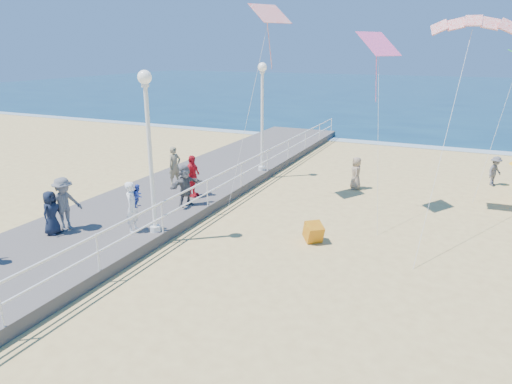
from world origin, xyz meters
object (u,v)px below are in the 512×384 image
at_px(spectator_5, 185,186).
at_px(lamp_post_far, 262,106).
at_px(woman_holding_toddler, 133,207).
at_px(lamp_post_mid, 149,136).
at_px(spectator_2, 64,204).
at_px(spectator_3, 192,176).
at_px(spectator_4, 51,213).
at_px(beach_walker_c, 356,173).
at_px(toddler_held, 138,196).
at_px(box_kite, 313,234).
at_px(spectator_6, 175,166).
at_px(beach_walker_a, 495,171).

bearing_deg(spectator_5, lamp_post_far, 17.86).
height_order(woman_holding_toddler, spectator_5, woman_holding_toddler).
xyz_separation_m(lamp_post_mid, spectator_2, (-2.86, -1.12, -2.34)).
xyz_separation_m(lamp_post_far, spectator_3, (-0.91, -5.16, -2.38)).
bearing_deg(woman_holding_toddler, lamp_post_far, -17.60).
xyz_separation_m(spectator_4, beach_walker_c, (7.78, 10.62, -0.38)).
bearing_deg(spectator_3, toddler_held, -173.45).
distance_m(spectator_2, beach_walker_c, 12.73).
height_order(spectator_3, spectator_5, spectator_3).
height_order(lamp_post_mid, spectator_4, lamp_post_mid).
distance_m(woman_holding_toddler, spectator_4, 2.66).
distance_m(spectator_4, box_kite, 8.79).
distance_m(woman_holding_toddler, spectator_6, 5.62).
bearing_deg(spectator_5, beach_walker_c, -17.52).
distance_m(spectator_2, spectator_4, 0.51).
relative_size(spectator_3, beach_walker_c, 1.15).
bearing_deg(box_kite, woman_holding_toddler, 164.39).
relative_size(spectator_5, beach_walker_c, 1.06).
xyz_separation_m(spectator_3, beach_walker_a, (11.68, 8.57, -0.57)).
relative_size(lamp_post_far, spectator_5, 3.26).
height_order(woman_holding_toddler, spectator_4, woman_holding_toddler).
xyz_separation_m(beach_walker_a, box_kite, (-5.87, -10.17, -0.42)).
xyz_separation_m(beach_walker_c, box_kite, (0.09, -6.80, -0.47)).
xyz_separation_m(lamp_post_far, box_kite, (4.90, -6.76, -3.36)).
relative_size(lamp_post_far, beach_walker_a, 3.72).
bearing_deg(beach_walker_a, box_kite, -178.86).
height_order(woman_holding_toddler, beach_walker_c, woman_holding_toddler).
xyz_separation_m(woman_holding_toddler, spectator_2, (-2.20, -0.84, 0.05)).
height_order(spectator_5, beach_walker_c, spectator_5).
relative_size(lamp_post_far, toddler_held, 6.76).
bearing_deg(lamp_post_far, woman_holding_toddler, -94.07).
relative_size(spectator_3, box_kite, 2.94).
distance_m(spectator_5, box_kite, 5.52).
bearing_deg(beach_walker_c, spectator_4, -52.79).
bearing_deg(woman_holding_toddler, spectator_5, -16.12).
relative_size(spectator_4, beach_walker_a, 1.05).
height_order(lamp_post_mid, spectator_3, lamp_post_mid).
height_order(lamp_post_far, toddler_held, lamp_post_far).
xyz_separation_m(lamp_post_mid, beach_walker_c, (4.80, 9.04, -2.89)).
bearing_deg(toddler_held, spectator_2, 99.36).
xyz_separation_m(spectator_3, spectator_5, (0.38, -1.11, -0.06)).
height_order(toddler_held, spectator_3, spectator_3).
bearing_deg(spectator_3, spectator_2, 159.32).
xyz_separation_m(spectator_6, beach_walker_a, (13.34, 7.39, -0.56)).
bearing_deg(spectator_2, toddler_held, -52.49).
height_order(lamp_post_far, spectator_4, lamp_post_far).
bearing_deg(spectator_4, box_kite, -70.88).
bearing_deg(lamp_post_far, spectator_2, -105.78).
distance_m(lamp_post_mid, spectator_3, 4.60).
distance_m(spectator_4, beach_walker_c, 13.17).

